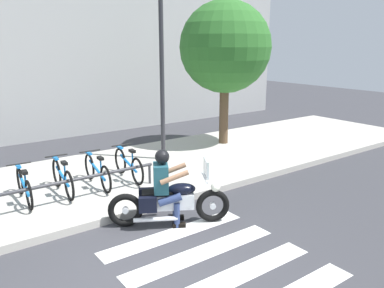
# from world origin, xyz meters

# --- Properties ---
(ground_plane) EXTENTS (48.00, 48.00, 0.00)m
(ground_plane) POSITION_xyz_m (0.00, 0.00, 0.00)
(ground_plane) COLOR #38383D
(sidewalk) EXTENTS (24.00, 4.40, 0.15)m
(sidewalk) POSITION_xyz_m (0.00, 4.03, 0.07)
(sidewalk) COLOR #B7B2A8
(sidewalk) RESTS_ON ground
(crosswalk_stripe_1) EXTENTS (2.80, 0.40, 0.01)m
(crosswalk_stripe_1) POSITION_xyz_m (0.93, -0.80, 0.00)
(crosswalk_stripe_1) COLOR white
(crosswalk_stripe_1) RESTS_ON ground
(crosswalk_stripe_2) EXTENTS (2.80, 0.40, 0.01)m
(crosswalk_stripe_2) POSITION_xyz_m (0.93, 0.00, 0.00)
(crosswalk_stripe_2) COLOR white
(crosswalk_stripe_2) RESTS_ON ground
(crosswalk_stripe_3) EXTENTS (2.80, 0.40, 0.01)m
(crosswalk_stripe_3) POSITION_xyz_m (0.93, 0.80, 0.00)
(crosswalk_stripe_3) COLOR white
(crosswalk_stripe_3) RESTS_ON ground
(motorcycle) EXTENTS (2.02, 1.19, 1.23)m
(motorcycle) POSITION_xyz_m (1.10, 1.17, 0.46)
(motorcycle) COLOR black
(motorcycle) RESTS_ON ground
(rider) EXTENTS (0.77, 0.72, 1.44)m
(rider) POSITION_xyz_m (1.03, 1.22, 0.83)
(rider) COLOR #1E4C59
(rider) RESTS_ON ground
(bicycle_1) EXTENTS (0.48, 1.56, 0.72)m
(bicycle_1) POSITION_xyz_m (-0.89, 3.50, 0.48)
(bicycle_1) COLOR black
(bicycle_1) RESTS_ON sidewalk
(bicycle_2) EXTENTS (0.48, 1.61, 0.77)m
(bicycle_2) POSITION_xyz_m (-0.11, 3.50, 0.50)
(bicycle_2) COLOR black
(bicycle_2) RESTS_ON sidewalk
(bicycle_3) EXTENTS (0.48, 1.67, 0.74)m
(bicycle_3) POSITION_xyz_m (0.66, 3.50, 0.49)
(bicycle_3) COLOR black
(bicycle_3) RESTS_ON sidewalk
(bicycle_4) EXTENTS (0.48, 1.62, 0.77)m
(bicycle_4) POSITION_xyz_m (1.44, 3.50, 0.50)
(bicycle_4) COLOR black
(bicycle_4) RESTS_ON sidewalk
(bike_rack) EXTENTS (3.71, 0.07, 0.49)m
(bike_rack) POSITION_xyz_m (-0.11, 2.94, 0.57)
(bike_rack) COLOR #333338
(bike_rack) RESTS_ON sidewalk
(street_lamp) EXTENTS (0.28, 0.28, 4.66)m
(street_lamp) POSITION_xyz_m (2.99, 4.43, 2.80)
(street_lamp) COLOR #2D2D33
(street_lamp) RESTS_ON ground
(tree_near_rack) EXTENTS (2.80, 2.80, 4.56)m
(tree_near_rack) POSITION_xyz_m (5.52, 4.83, 3.14)
(tree_near_rack) COLOR brown
(tree_near_rack) RESTS_ON ground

